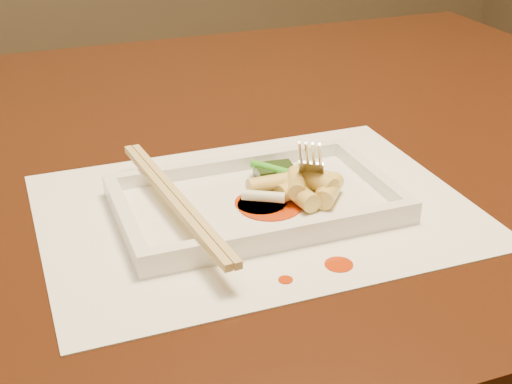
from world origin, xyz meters
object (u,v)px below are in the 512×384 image
object	(u,v)px
placemat	(256,210)
chopstick_a	(171,199)
table	(161,225)
fork	(318,112)
plate_base	(256,205)

from	to	relation	value
placemat	chopstick_a	xyz separation A→B (m)	(-0.08, 0.00, 0.03)
table	placemat	bearing A→B (deg)	-72.95
fork	chopstick_a	bearing A→B (deg)	-173.25
placemat	fork	world-z (taller)	fork
table	plate_base	distance (m)	0.21
placemat	plate_base	size ratio (longest dim) A/B	1.54
plate_base	fork	world-z (taller)	fork
plate_base	chopstick_a	world-z (taller)	chopstick_a
fork	plate_base	bearing A→B (deg)	-165.58
placemat	fork	distance (m)	0.11
table	plate_base	xyz separation A→B (m)	(0.05, -0.18, 0.11)
plate_base	table	bearing A→B (deg)	107.05
chopstick_a	table	bearing A→B (deg)	81.16
plate_base	fork	bearing A→B (deg)	14.42
placemat	plate_base	world-z (taller)	plate_base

